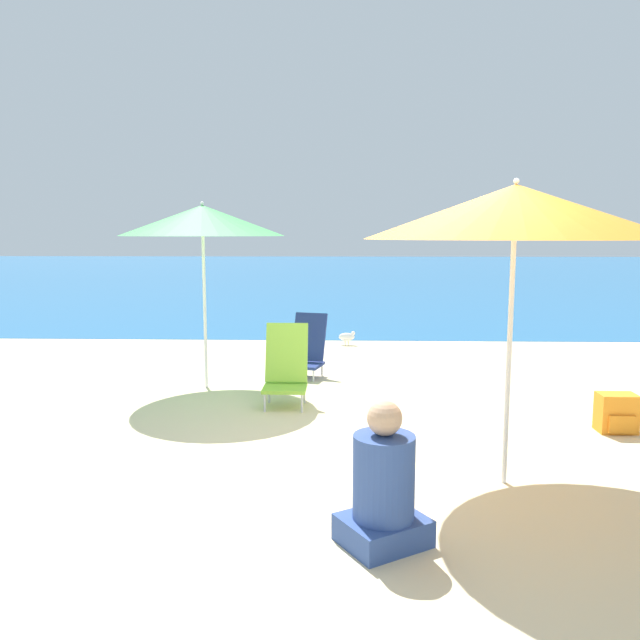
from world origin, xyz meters
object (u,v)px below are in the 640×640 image
(beach_chair_navy, at_px, (307,348))
(backpack_orange, at_px, (617,413))
(beach_umbrella_green, at_px, (203,221))
(beach_umbrella_orange, at_px, (515,212))
(seagull, at_px, (347,337))
(person_seated_near, at_px, (384,488))
(beach_chair_lime, at_px, (286,367))

(beach_chair_navy, bearing_deg, backpack_orange, -20.97)
(beach_umbrella_green, distance_m, beach_umbrella_orange, 3.92)
(beach_chair_navy, height_order, backpack_orange, beach_chair_navy)
(beach_umbrella_orange, distance_m, seagull, 6.03)
(beach_chair_navy, height_order, person_seated_near, person_seated_near)
(beach_chair_lime, height_order, beach_chair_navy, beach_chair_lime)
(beach_umbrella_green, height_order, person_seated_near, beach_umbrella_green)
(beach_umbrella_orange, relative_size, beach_chair_lime, 2.56)
(person_seated_near, relative_size, seagull, 3.19)
(beach_umbrella_orange, relative_size, person_seated_near, 2.53)
(beach_chair_lime, bearing_deg, seagull, 79.77)
(seagull, bearing_deg, person_seated_near, -88.66)
(person_seated_near, distance_m, seagull, 6.59)
(person_seated_near, distance_m, backpack_orange, 3.14)
(beach_umbrella_orange, bearing_deg, person_seated_near, -135.12)
(beach_umbrella_orange, xyz_separation_m, person_seated_near, (-0.94, -0.94, -1.61))
(beach_chair_lime, bearing_deg, beach_umbrella_green, 145.23)
(beach_umbrella_green, height_order, backpack_orange, beach_umbrella_green)
(beach_umbrella_green, distance_m, beach_chair_navy, 2.07)
(backpack_orange, height_order, seagull, backpack_orange)
(beach_umbrella_orange, height_order, person_seated_near, beach_umbrella_orange)
(beach_chair_navy, bearing_deg, person_seated_near, -65.59)
(backpack_orange, bearing_deg, beach_chair_navy, 143.54)
(beach_umbrella_orange, distance_m, beach_chair_lime, 3.12)
(person_seated_near, bearing_deg, backpack_orange, 101.52)
(backpack_orange, relative_size, seagull, 1.32)
(beach_umbrella_green, bearing_deg, beach_chair_lime, -35.22)
(backpack_orange, bearing_deg, beach_umbrella_green, 159.48)
(beach_chair_lime, bearing_deg, person_seated_near, -73.98)
(beach_umbrella_green, distance_m, backpack_orange, 4.73)
(beach_chair_lime, bearing_deg, beach_chair_navy, 84.09)
(beach_umbrella_green, height_order, seagull, beach_umbrella_green)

